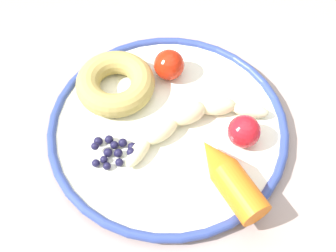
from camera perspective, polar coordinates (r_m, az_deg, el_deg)
The scene contains 8 objects.
dining_table at distance 0.70m, azimuth 4.23°, elevation -3.58°, with size 1.01×0.98×0.77m.
plate at distance 0.60m, azimuth -0.00°, elevation -0.15°, with size 0.32×0.32×0.02m.
banana at distance 0.59m, azimuth 2.90°, elevation 0.82°, with size 0.21×0.07×0.03m.
carrot_orange at distance 0.54m, azimuth 7.82°, elevation -6.49°, with size 0.04×0.12×0.04m.
donut at distance 0.62m, azimuth -6.72°, elevation 5.41°, with size 0.11×0.11×0.03m, color tan.
blueberry_pile at distance 0.57m, azimuth -6.99°, elevation -3.13°, with size 0.06×0.05×0.02m.
tomato_near at distance 0.58m, azimuth 9.66°, elevation -0.68°, with size 0.04×0.04×0.04m, color red.
tomato_mid at distance 0.63m, azimuth 0.13°, elevation 7.80°, with size 0.04×0.04×0.04m, color red.
Camera 1 is at (-0.21, -0.28, 1.29)m, focal length 47.86 mm.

